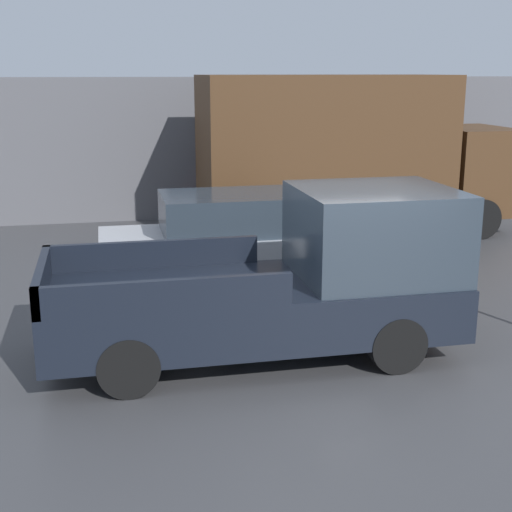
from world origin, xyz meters
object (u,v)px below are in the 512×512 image
car (225,237)px  delivery_truck (346,152)px  pickup_truck (293,280)px  newspaper_box (215,200)px

car → delivery_truck: size_ratio=0.60×
car → delivery_truck: 4.71m
pickup_truck → car: bearing=94.9°
newspaper_box → pickup_truck: bearing=-92.5°
car → newspaper_box: 5.49m
delivery_truck → newspaper_box: bearing=139.1°
car → delivery_truck: delivery_truck is taller
car → delivery_truck: (3.34, 3.14, 1.09)m
car → delivery_truck: bearing=43.2°
pickup_truck → delivery_truck: size_ratio=0.74×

